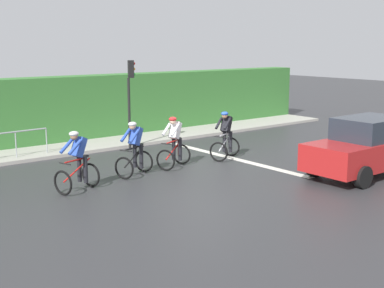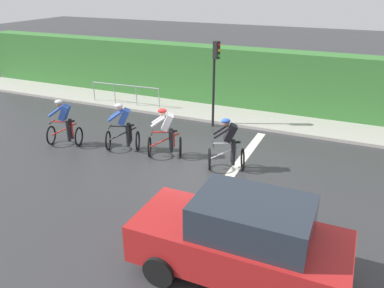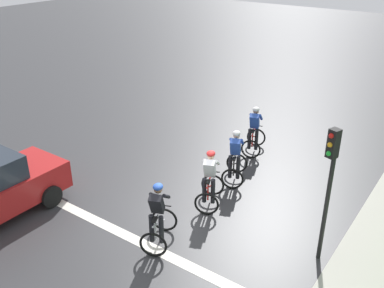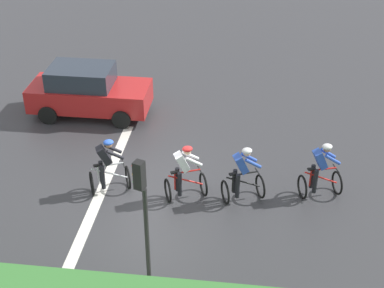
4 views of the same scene
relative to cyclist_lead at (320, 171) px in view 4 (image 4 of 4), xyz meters
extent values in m
plane|color=#333335|center=(0.39, -4.73, -0.80)|extent=(80.00, 80.00, 0.00)
cube|color=silver|center=(0.39, -6.06, -0.79)|extent=(7.00, 0.30, 0.01)
torus|color=black|center=(-0.16, 0.52, -0.46)|extent=(0.67, 0.26, 0.68)
torus|color=black|center=(0.14, -0.45, -0.46)|extent=(0.67, 0.26, 0.68)
cylinder|color=red|center=(-0.01, 0.04, -0.21)|extent=(0.34, 0.96, 0.51)
cylinder|color=red|center=(0.08, -0.25, -0.18)|extent=(0.04, 0.04, 0.55)
cylinder|color=red|center=(-0.03, 0.09, 0.07)|extent=(0.26, 0.69, 0.04)
cube|color=black|center=(0.08, -0.25, 0.11)|extent=(0.16, 0.24, 0.04)
cylinder|color=black|center=(-0.13, 0.43, 0.04)|extent=(0.41, 0.16, 0.03)
cube|color=#2D51B7|center=(0.02, -0.06, 0.41)|extent=(0.41, 0.48, 0.57)
sphere|color=#9E7051|center=(-0.03, 0.09, 0.72)|extent=(0.20, 0.20, 0.20)
ellipsoid|color=silver|center=(-0.03, 0.09, 0.79)|extent=(0.31, 0.34, 0.14)
cylinder|color=black|center=(-0.07, -0.19, -0.23)|extent=(0.12, 0.12, 0.74)
cylinder|color=black|center=(0.16, -0.12, -0.23)|extent=(0.12, 0.12, 0.74)
cylinder|color=#2D51B7|center=(-0.22, 0.17, 0.47)|extent=(0.23, 0.48, 0.37)
cylinder|color=#2D51B7|center=(0.09, 0.26, 0.47)|extent=(0.23, 0.48, 0.37)
torus|color=black|center=(0.26, -1.60, -0.46)|extent=(0.65, 0.31, 0.68)
torus|color=black|center=(0.65, -2.55, -0.46)|extent=(0.65, 0.31, 0.68)
cylinder|color=black|center=(0.45, -2.07, -0.21)|extent=(0.41, 0.93, 0.51)
cylinder|color=black|center=(0.57, -2.36, -0.18)|extent=(0.04, 0.04, 0.55)
cylinder|color=black|center=(0.43, -2.03, 0.07)|extent=(0.31, 0.68, 0.04)
cube|color=black|center=(0.57, -2.36, 0.11)|extent=(0.18, 0.24, 0.04)
cylinder|color=black|center=(0.30, -1.70, 0.04)|extent=(0.40, 0.19, 0.03)
cube|color=#2D51B7|center=(0.49, -2.17, 0.41)|extent=(0.43, 0.49, 0.57)
sphere|color=tan|center=(0.43, -2.03, 0.72)|extent=(0.20, 0.20, 0.20)
ellipsoid|color=silver|center=(0.43, -2.03, 0.79)|extent=(0.33, 0.35, 0.14)
cylinder|color=black|center=(0.42, -2.31, -0.23)|extent=(0.12, 0.12, 0.74)
cylinder|color=black|center=(0.64, -2.22, -0.23)|extent=(0.12, 0.12, 0.74)
cylinder|color=#2D51B7|center=(0.23, -1.96, 0.47)|extent=(0.26, 0.48, 0.37)
cylinder|color=#2D51B7|center=(0.53, -1.84, 0.47)|extent=(0.26, 0.48, 0.37)
torus|color=black|center=(0.36, -3.17, -0.46)|extent=(0.65, 0.32, 0.68)
torus|color=black|center=(0.76, -4.11, -0.46)|extent=(0.65, 0.32, 0.68)
cylinder|color=red|center=(0.56, -3.64, -0.21)|extent=(0.43, 0.93, 0.51)
cylinder|color=red|center=(0.68, -3.92, -0.18)|extent=(0.04, 0.04, 0.55)
cylinder|color=red|center=(0.54, -3.59, 0.07)|extent=(0.32, 0.67, 0.04)
cube|color=black|center=(0.68, -3.92, 0.11)|extent=(0.18, 0.24, 0.04)
cylinder|color=black|center=(0.40, -3.27, 0.04)|extent=(0.40, 0.20, 0.03)
cube|color=white|center=(0.60, -3.74, 0.41)|extent=(0.44, 0.49, 0.57)
sphere|color=beige|center=(0.54, -3.59, 0.72)|extent=(0.20, 0.20, 0.20)
ellipsoid|color=red|center=(0.54, -3.59, 0.79)|extent=(0.33, 0.35, 0.14)
cylinder|color=black|center=(0.53, -3.88, -0.23)|extent=(0.12, 0.12, 0.74)
cylinder|color=black|center=(0.75, -3.78, -0.23)|extent=(0.12, 0.12, 0.74)
cylinder|color=white|center=(0.34, -3.54, 0.47)|extent=(0.27, 0.47, 0.37)
cylinder|color=white|center=(0.63, -3.41, 0.47)|extent=(0.27, 0.47, 0.37)
torus|color=black|center=(0.28, -5.33, -0.46)|extent=(0.65, 0.33, 0.68)
torus|color=black|center=(0.69, -6.26, -0.46)|extent=(0.65, 0.33, 0.68)
cylinder|color=silver|center=(0.49, -5.80, -0.21)|extent=(0.44, 0.92, 0.51)
cylinder|color=silver|center=(0.61, -6.08, -0.18)|extent=(0.04, 0.04, 0.55)
cylinder|color=silver|center=(0.47, -5.75, 0.07)|extent=(0.33, 0.67, 0.04)
cube|color=black|center=(0.61, -6.08, 0.11)|extent=(0.18, 0.24, 0.04)
cylinder|color=black|center=(0.32, -5.42, 0.04)|extent=(0.40, 0.20, 0.03)
cube|color=black|center=(0.53, -5.89, 0.41)|extent=(0.44, 0.50, 0.57)
sphere|color=#9E7051|center=(0.47, -5.75, 0.72)|extent=(0.20, 0.20, 0.20)
ellipsoid|color=#264CB2|center=(0.47, -5.75, 0.79)|extent=(0.33, 0.35, 0.14)
cylinder|color=black|center=(0.46, -6.03, -0.23)|extent=(0.12, 0.12, 0.74)
cylinder|color=black|center=(0.68, -5.93, -0.23)|extent=(0.12, 0.12, 0.74)
cylinder|color=black|center=(0.27, -5.69, 0.47)|extent=(0.27, 0.47, 0.37)
cylinder|color=black|center=(0.56, -5.56, 0.47)|extent=(0.27, 0.47, 0.37)
cube|color=#B21E1E|center=(-3.85, -7.55, -0.10)|extent=(1.70, 4.10, 0.80)
cube|color=#262D38|center=(-3.85, -7.80, 0.63)|extent=(1.50, 2.13, 0.66)
cylinder|color=black|center=(-4.68, -6.28, -0.48)|extent=(0.22, 0.64, 0.64)
cylinder|color=black|center=(-3.02, -6.28, -0.48)|extent=(0.22, 0.64, 0.64)
cylinder|color=black|center=(-4.69, -8.82, -0.48)|extent=(0.22, 0.64, 0.64)
cylinder|color=black|center=(-3.02, -8.82, -0.48)|extent=(0.22, 0.64, 0.64)
cube|color=#EAEACC|center=(-4.36, -5.54, 0.00)|extent=(0.28, 0.08, 0.16)
cube|color=#EAEACC|center=(-3.34, -5.54, 0.00)|extent=(0.28, 0.08, 0.16)
cylinder|color=black|center=(3.89, -4.04, 0.55)|extent=(0.10, 0.10, 2.70)
cube|color=black|center=(3.86, -4.14, 2.22)|extent=(0.26, 0.26, 0.64)
sphere|color=red|center=(3.82, -4.24, 2.42)|extent=(0.11, 0.11, 0.11)
sphere|color=orange|center=(3.82, -4.24, 2.22)|extent=(0.11, 0.11, 0.11)
sphere|color=green|center=(3.82, -4.24, 2.02)|extent=(0.11, 0.11, 0.11)
camera|label=1|loc=(-12.66, 6.09, 3.16)|focal=48.67mm
camera|label=2|loc=(-9.79, -9.22, 4.65)|focal=36.33mm
camera|label=3|loc=(6.08, -12.30, 6.02)|focal=40.22mm
camera|label=4|loc=(12.93, -1.97, 8.75)|focal=52.56mm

